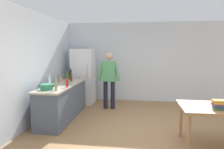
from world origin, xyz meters
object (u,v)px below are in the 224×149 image
object	(u,v)px
cooking_pot	(47,87)
book_stack	(221,105)
person	(109,77)
dining_table	(220,111)
refrigerator	(83,76)
bottle_water_clear	(50,81)
bottle_wine_dark	(70,75)
bottle_wine_green	(67,78)
bottle_sauce_red	(67,83)
utensil_jar	(61,79)
bottle_beer_brown	(71,77)
bottle_vinegar_tall	(56,84)

from	to	relation	value
cooking_pot	book_stack	distance (m)	3.48
person	cooking_pot	distance (m)	2.09
dining_table	refrigerator	bearing A→B (deg)	140.71
refrigerator	bottle_water_clear	xyz separation A→B (m)	(-0.28, -1.95, 0.13)
bottle_water_clear	person	bearing A→B (deg)	48.72
cooking_pot	bottle_wine_dark	bearing A→B (deg)	89.33
person	bottle_water_clear	size ratio (longest dim) A/B	5.67
person	bottle_wine_green	world-z (taller)	person
refrigerator	bottle_water_clear	distance (m)	1.98
refrigerator	bottle_wine_green	size ratio (longest dim) A/B	5.29
refrigerator	bottle_sauce_red	world-z (taller)	refrigerator
utensil_jar	book_stack	size ratio (longest dim) A/B	1.16
person	bottle_wine_dark	distance (m)	1.14
dining_table	book_stack	size ratio (longest dim) A/B	5.06
cooking_pot	bottle_water_clear	distance (m)	0.37
person	dining_table	xyz separation A→B (m)	(2.35, -2.15, -0.31)
bottle_wine_dark	book_stack	xyz separation A→B (m)	(3.42, -2.09, -0.21)
refrigerator	bottle_sauce_red	distance (m)	1.98
bottle_beer_brown	bottle_sauce_red	size ratio (longest dim) A/B	1.08
dining_table	bottle_wine_dark	xyz separation A→B (m)	(-3.47, 1.92, 0.37)
bottle_vinegar_tall	bottle_sauce_red	world-z (taller)	bottle_vinegar_tall
refrigerator	utensil_jar	xyz separation A→B (m)	(-0.26, -1.31, 0.08)
dining_table	bottle_water_clear	bearing A→B (deg)	168.23
refrigerator	bottle_wine_green	distance (m)	1.46
book_stack	cooking_pot	bearing A→B (deg)	170.73
cooking_pot	book_stack	world-z (taller)	cooking_pot
person	utensil_jar	world-z (taller)	person
person	utensil_jar	bearing A→B (deg)	-147.95
bottle_water_clear	book_stack	xyz separation A→B (m)	(3.53, -0.91, -0.19)
bottle_sauce_red	bottle_wine_green	world-z (taller)	bottle_wine_green
cooking_pot	bottle_water_clear	size ratio (longest dim) A/B	1.33
bottle_vinegar_tall	bottle_water_clear	distance (m)	0.55
refrigerator	book_stack	bearing A→B (deg)	-41.41
refrigerator	dining_table	distance (m)	4.27
bottle_wine_green	refrigerator	bearing A→B (deg)	88.75
utensil_jar	bottle_wine_dark	world-z (taller)	bottle_wine_dark
person	utensil_jar	distance (m)	1.43
refrigerator	utensil_jar	world-z (taller)	refrigerator
bottle_water_clear	bottle_wine_green	distance (m)	0.56
dining_table	cooking_pot	world-z (taller)	cooking_pot
bottle_wine_dark	bottle_sauce_red	world-z (taller)	bottle_wine_dark
person	bottle_wine_green	size ratio (longest dim) A/B	5.00
cooking_pot	refrigerator	bearing A→B (deg)	85.31
dining_table	bottle_wine_dark	bearing A→B (deg)	151.00
bottle_water_clear	book_stack	world-z (taller)	bottle_water_clear
bottle_vinegar_tall	utensil_jar	bearing A→B (deg)	106.58
bottle_beer_brown	book_stack	xyz separation A→B (m)	(3.30, -1.80, -0.17)
person	book_stack	world-z (taller)	person
bottle_wine_green	bottle_vinegar_tall	bearing A→B (deg)	-84.37
bottle_wine_green	bottle_water_clear	bearing A→B (deg)	-116.36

